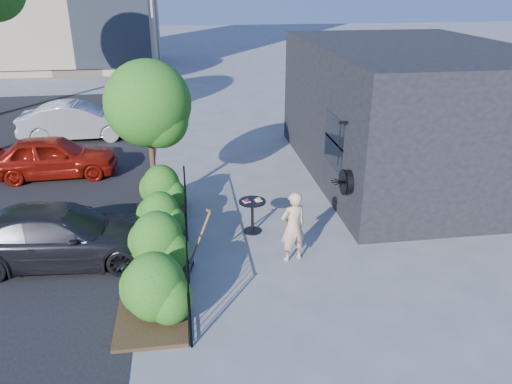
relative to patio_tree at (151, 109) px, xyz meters
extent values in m
plane|color=gray|center=(2.24, -2.76, -2.76)|extent=(120.00, 120.00, 0.00)
cube|color=black|center=(7.74, 1.74, -0.76)|extent=(6.00, 9.00, 4.00)
cube|color=black|center=(4.75, -0.36, -0.96)|extent=(0.04, 1.60, 1.40)
cube|color=black|center=(4.75, -0.36, -0.96)|extent=(0.05, 1.70, 0.06)
cylinder|color=black|center=(4.66, -1.86, -1.51)|extent=(0.18, 0.60, 0.60)
cylinder|color=black|center=(4.56, -1.86, -1.51)|extent=(0.03, 0.64, 0.64)
cube|color=black|center=(4.64, -1.36, -0.16)|extent=(0.25, 0.06, 0.06)
cylinder|color=black|center=(4.56, -1.36, -0.71)|extent=(0.02, 0.02, 1.05)
cylinder|color=black|center=(0.74, -5.76, -2.21)|extent=(0.05, 0.05, 1.10)
cylinder|color=black|center=(0.74, -2.76, -2.21)|extent=(0.05, 0.05, 1.10)
cylinder|color=black|center=(0.74, 0.24, -2.21)|extent=(0.05, 0.05, 1.10)
cube|color=black|center=(0.74, -2.76, -1.70)|extent=(0.03, 6.00, 0.03)
cube|color=black|center=(0.74, -2.76, -2.66)|extent=(0.03, 6.00, 0.03)
cylinder|color=black|center=(0.74, -5.66, -2.21)|extent=(0.02, 0.02, 1.04)
cylinder|color=black|center=(0.74, -5.46, -2.21)|extent=(0.02, 0.02, 1.04)
cylinder|color=black|center=(0.74, -5.26, -2.21)|extent=(0.02, 0.02, 1.04)
cylinder|color=black|center=(0.74, -5.06, -2.21)|extent=(0.02, 0.02, 1.04)
cylinder|color=black|center=(0.74, -4.86, -2.21)|extent=(0.02, 0.02, 1.04)
cylinder|color=black|center=(0.74, -4.66, -2.21)|extent=(0.02, 0.02, 1.04)
cylinder|color=black|center=(0.74, -4.46, -2.21)|extent=(0.02, 0.02, 1.04)
cylinder|color=black|center=(0.74, -4.26, -2.21)|extent=(0.02, 0.02, 1.04)
cylinder|color=black|center=(0.74, -4.06, -2.21)|extent=(0.02, 0.02, 1.04)
cylinder|color=black|center=(0.74, -3.86, -2.21)|extent=(0.02, 0.02, 1.04)
cylinder|color=black|center=(0.74, -3.66, -2.21)|extent=(0.02, 0.02, 1.04)
cylinder|color=black|center=(0.74, -3.46, -2.21)|extent=(0.02, 0.02, 1.04)
cylinder|color=black|center=(0.74, -3.26, -2.21)|extent=(0.02, 0.02, 1.04)
cylinder|color=black|center=(0.74, -3.06, -2.21)|extent=(0.02, 0.02, 1.04)
cylinder|color=black|center=(0.74, -2.86, -2.21)|extent=(0.02, 0.02, 1.04)
cylinder|color=black|center=(0.74, -2.66, -2.21)|extent=(0.02, 0.02, 1.04)
cylinder|color=black|center=(0.74, -2.46, -2.21)|extent=(0.02, 0.02, 1.04)
cylinder|color=black|center=(0.74, -2.26, -2.21)|extent=(0.02, 0.02, 1.04)
cylinder|color=black|center=(0.74, -2.06, -2.21)|extent=(0.02, 0.02, 1.04)
cylinder|color=black|center=(0.74, -1.86, -2.21)|extent=(0.02, 0.02, 1.04)
cylinder|color=black|center=(0.74, -1.66, -2.21)|extent=(0.02, 0.02, 1.04)
cylinder|color=black|center=(0.74, -1.46, -2.21)|extent=(0.02, 0.02, 1.04)
cylinder|color=black|center=(0.74, -1.26, -2.21)|extent=(0.02, 0.02, 1.04)
cylinder|color=black|center=(0.74, -1.06, -2.21)|extent=(0.02, 0.02, 1.04)
cylinder|color=black|center=(0.74, -0.86, -2.21)|extent=(0.02, 0.02, 1.04)
cylinder|color=black|center=(0.74, -0.66, -2.21)|extent=(0.02, 0.02, 1.04)
cylinder|color=black|center=(0.74, -0.46, -2.21)|extent=(0.02, 0.02, 1.04)
cylinder|color=black|center=(0.74, -0.26, -2.21)|extent=(0.02, 0.02, 1.04)
cylinder|color=black|center=(0.74, -0.06, -2.21)|extent=(0.02, 0.02, 1.04)
cylinder|color=black|center=(0.74, 0.14, -2.21)|extent=(0.02, 0.02, 1.04)
cube|color=#382616|center=(0.04, -2.76, -2.72)|extent=(1.30, 6.00, 0.08)
ellipsoid|color=#275D15|center=(0.14, -4.96, -2.06)|extent=(1.10, 1.10, 1.24)
ellipsoid|color=#275D15|center=(0.14, -3.36, -2.06)|extent=(1.10, 1.10, 1.24)
ellipsoid|color=#275D15|center=(0.14, -1.86, -2.06)|extent=(1.10, 1.10, 1.24)
ellipsoid|color=#275D15|center=(0.14, -0.46, -2.06)|extent=(1.10, 1.10, 1.24)
cylinder|color=#3F2B19|center=(-0.06, 0.04, -1.56)|extent=(0.14, 0.14, 2.40)
sphere|color=#275D15|center=(-0.06, 0.04, 0.08)|extent=(2.20, 2.20, 2.20)
sphere|color=#275D15|center=(0.24, -0.16, -0.25)|extent=(1.43, 1.43, 1.43)
cylinder|color=black|center=(2.35, -1.72, -1.95)|extent=(0.66, 0.66, 0.03)
cylinder|color=black|center=(2.35, -1.72, -2.35)|extent=(0.07, 0.07, 0.80)
cylinder|color=black|center=(2.35, -1.72, -2.75)|extent=(0.44, 0.44, 0.03)
cube|color=white|center=(2.20, -1.74, -1.93)|extent=(0.20, 0.20, 0.01)
cube|color=white|center=(2.49, -1.72, -1.93)|extent=(0.20, 0.20, 0.01)
torus|color=#520D13|center=(2.20, -1.74, -1.90)|extent=(0.15, 0.15, 0.05)
torus|color=tan|center=(2.49, -1.72, -1.90)|extent=(0.15, 0.15, 0.05)
imported|color=#D6B08B|center=(3.04, -3.17, -1.95)|extent=(0.68, 0.54, 1.63)
cylinder|color=brown|center=(1.02, -3.31, -1.98)|extent=(0.53, 0.05, 1.25)
cube|color=gray|center=(0.83, -3.31, -2.66)|extent=(0.13, 0.19, 0.27)
cylinder|color=brown|center=(1.22, -3.31, -1.36)|extent=(0.11, 0.11, 0.07)
imported|color=#99170C|center=(-3.32, 2.91, -2.10)|extent=(3.93, 1.71, 1.32)
imported|color=#B3B3B8|center=(-3.24, 6.95, -2.05)|extent=(4.35, 1.56, 1.43)
imported|color=black|center=(-1.98, -2.49, -2.13)|extent=(4.48, 1.99, 1.28)
camera|label=1|loc=(0.84, -12.63, 3.05)|focal=35.00mm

